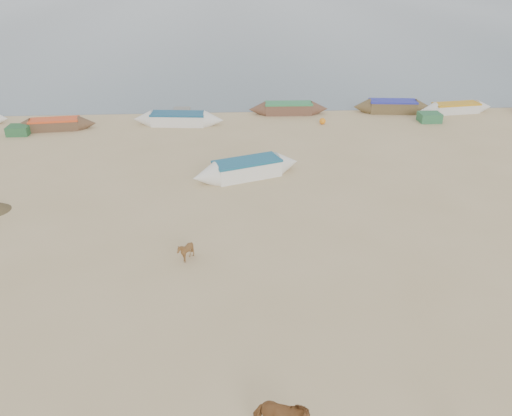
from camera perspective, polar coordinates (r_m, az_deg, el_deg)
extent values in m
plane|color=tan|center=(18.66, 0.74, -8.36)|extent=(140.00, 140.00, 0.00)
plane|color=slate|center=(97.75, -2.93, 20.77)|extent=(160.00, 160.00, 0.00)
imported|color=brown|center=(19.77, -8.05, -4.91)|extent=(0.94, 0.88, 0.86)
cube|color=#295B33|center=(37.17, -25.46, 8.04)|extent=(1.40, 1.20, 0.60)
sphere|color=orange|center=(36.11, 7.61, 9.82)|extent=(0.44, 0.44, 0.44)
cube|color=gray|center=(38.09, -8.46, 10.77)|extent=(1.20, 1.10, 0.56)
cube|color=#2F6941|center=(38.40, 19.22, 9.76)|extent=(1.50, 1.20, 0.64)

